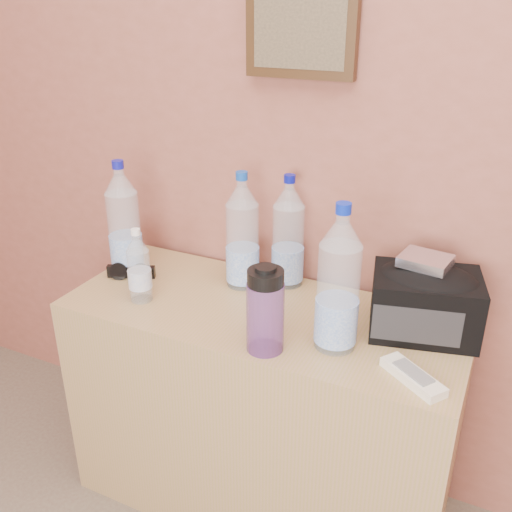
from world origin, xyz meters
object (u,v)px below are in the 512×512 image
Objects in this scene: pet_large_b at (288,237)px; ac_remote at (413,377)px; pet_large_d at (338,286)px; toiletry_bag at (425,300)px; pet_large_a at (124,224)px; dresser at (262,409)px; pet_large_c at (242,237)px; foil_packet at (426,261)px; nalgene_bottle at (265,309)px; sunglasses at (131,272)px; pet_small at (139,269)px.

pet_large_b is 0.56m from ac_remote.
toiletry_bag is (0.18, 0.16, -0.07)m from pet_large_d.
ac_remote is (0.92, -0.18, -0.15)m from pet_large_a.
pet_large_b reaches higher than toiletry_bag.
dresser is 3.18× the size of pet_large_c.
ac_remote is (0.44, -0.32, -0.14)m from pet_large_b.
pet_large_b is (-0.00, 0.18, 0.49)m from dresser.
foil_packet is (0.52, -0.02, 0.04)m from pet_large_c.
nalgene_bottle is at bearing -75.86° from pet_large_b.
nalgene_bottle is 0.85× the size of toiletry_bag.
sunglasses is at bearing -158.79° from pet_large_b.
pet_small is at bearing -178.42° from pet_large_d.
toiletry_bag is (0.33, 0.25, -0.02)m from nalgene_bottle.
pet_large_c is at bearing -4.04° from sunglasses.
pet_large_b is at bearing 28.84° from pet_large_c.
foil_packet is (0.31, 0.26, 0.08)m from nalgene_bottle.
pet_large_c is 0.93× the size of pet_large_d.
sunglasses is (-0.45, 0.01, 0.36)m from dresser.
sunglasses is (-0.33, -0.11, -0.13)m from pet_large_c.
dresser is 3.10× the size of pet_large_a.
nalgene_bottle is 1.35× the size of ac_remote.
pet_large_a is at bearing -155.40° from ac_remote.
pet_large_b is 0.35m from pet_large_d.
nalgene_bottle is at bearing -19.84° from pet_large_a.
ac_remote is (0.88, -0.15, -0.01)m from sunglasses.
pet_large_d reaches higher than ac_remote.
pet_small is 0.17m from sunglasses.
nalgene_bottle is at bearing -9.72° from pet_small.
nalgene_bottle is (-0.15, -0.09, -0.05)m from pet_large_d.
pet_large_b reaches higher than pet_small.
sunglasses reaches higher than ac_remote.
pet_small is (-0.33, -0.09, 0.44)m from dresser.
foil_packet reaches higher than sunglasses.
pet_large_c is 0.54m from toiletry_bag.
foil_packet is (-0.04, 0.23, 0.18)m from ac_remote.
ac_remote is at bearing -16.68° from pet_large_d.
pet_large_b is 0.13m from pet_large_c.
nalgene_bottle is at bearing -62.96° from dresser.
pet_large_d is (0.35, -0.19, 0.01)m from pet_large_c.
pet_large_a reaches higher than pet_large_b.
pet_large_d is at bearing -151.83° from toiletry_bag.
nalgene_bottle reaches higher than toiletry_bag.
toiletry_bag is 2.22× the size of foil_packet.
nalgene_bottle reaches higher than foil_packet.
pet_large_d is at bearing -47.61° from pet_large_b.
dresser is 0.69m from pet_large_a.
sunglasses is at bearing 161.92° from nalgene_bottle.
sunglasses is 0.87m from toiletry_bag.
pet_large_b is 0.43m from toiletry_bag.
ac_remote is 0.30m from foil_packet.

